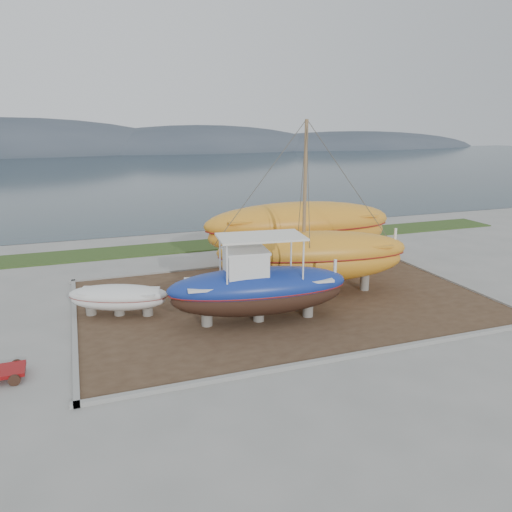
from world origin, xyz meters
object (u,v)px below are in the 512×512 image
object	(u,v)px
blue_caique	(259,279)
white_dinghy	(119,301)
orange_bare_hull	(299,235)
orange_sailboat	(314,210)

from	to	relation	value
blue_caique	white_dinghy	world-z (taller)	blue_caique
blue_caique	orange_bare_hull	size ratio (longest dim) A/B	0.69
white_dinghy	orange_bare_hull	size ratio (longest dim) A/B	0.39
white_dinghy	blue_caique	bearing A→B (deg)	-4.68
blue_caique	orange_sailboat	world-z (taller)	orange_sailboat
blue_caique	orange_bare_hull	bearing A→B (deg)	60.79
orange_sailboat	orange_bare_hull	size ratio (longest dim) A/B	0.84
white_dinghy	orange_sailboat	distance (m)	9.57
orange_sailboat	orange_bare_hull	world-z (taller)	orange_sailboat
blue_caique	orange_sailboat	bearing A→B (deg)	40.59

